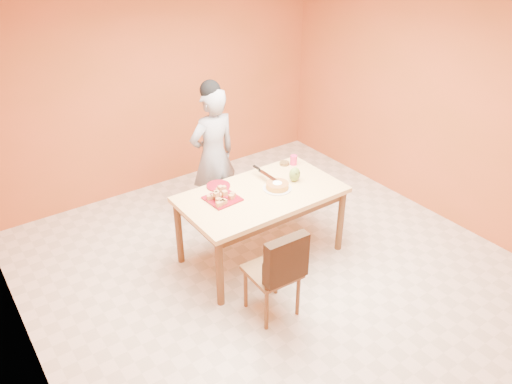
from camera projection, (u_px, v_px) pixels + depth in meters
floor at (282, 278)px, 4.95m from camera, size 5.00×5.00×0.00m
wall_back at (158, 82)px, 6.04m from camera, size 4.50×0.00×4.50m
wall_left at (7, 245)px, 3.15m from camera, size 0.00×5.00×5.00m
wall_right at (449, 103)px, 5.40m from camera, size 0.00×5.00×5.00m
dining_table at (261, 201)px, 4.95m from camera, size 1.60×0.90×0.76m
dining_chair at (273, 270)px, 4.31m from camera, size 0.43×0.50×0.91m
pastry_pile at (222, 194)px, 4.76m from camera, size 0.27×0.27×0.09m
person at (213, 156)px, 5.55m from camera, size 0.59×0.41×1.58m
pastry_platter at (222, 199)px, 4.78m from camera, size 0.32×0.32×0.02m
red_dinner_plate at (218, 186)px, 5.01m from camera, size 0.28×0.28×0.01m
white_cake_plate at (277, 188)px, 4.96m from camera, size 0.33×0.33×0.01m
sponge_cake at (277, 186)px, 4.95m from camera, size 0.23×0.23×0.05m
cake_server at (267, 175)px, 5.06m from camera, size 0.05×0.27×0.01m
egg_ornament at (295, 174)px, 5.07m from camera, size 0.13×0.11×0.15m
magenta_glass at (294, 160)px, 5.41m from camera, size 0.09×0.09×0.11m
checker_tin at (284, 163)px, 5.42m from camera, size 0.11×0.11×0.03m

